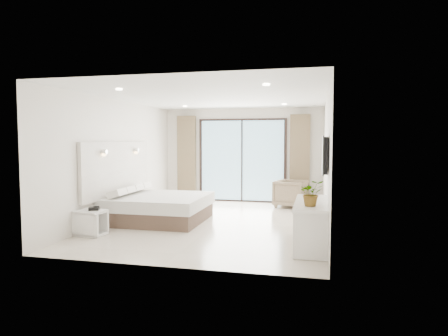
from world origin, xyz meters
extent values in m
plane|color=beige|center=(0.00, 0.00, 0.00)|extent=(6.20, 6.20, 0.00)
cube|color=silver|center=(0.00, 3.10, 1.35)|extent=(4.60, 0.02, 2.70)
cube|color=silver|center=(0.00, -3.10, 1.35)|extent=(4.60, 0.02, 2.70)
cube|color=silver|center=(-2.30, 0.00, 1.35)|extent=(0.02, 6.20, 2.70)
cube|color=silver|center=(2.30, 0.00, 1.35)|extent=(0.02, 6.20, 2.70)
cube|color=white|center=(0.00, 0.00, 2.70)|extent=(4.60, 6.20, 0.02)
cube|color=silver|center=(-2.25, -0.11, 1.15)|extent=(0.08, 3.00, 1.20)
cube|color=black|center=(2.25, -1.54, 1.55)|extent=(0.06, 1.00, 0.58)
cube|color=black|center=(2.21, -1.54, 1.55)|extent=(0.02, 1.04, 0.62)
cube|color=black|center=(0.00, 3.07, 1.20)|extent=(2.56, 0.04, 2.42)
cube|color=#8EC5E4|center=(0.00, 3.04, 1.20)|extent=(2.40, 0.01, 2.30)
cube|color=#726444|center=(-1.65, 2.96, 1.25)|extent=(0.55, 0.14, 2.50)
cube|color=#726444|center=(1.65, 2.96, 1.25)|extent=(0.55, 0.14, 2.50)
cylinder|color=white|center=(-1.30, -1.80, 2.68)|extent=(0.12, 0.12, 0.02)
cylinder|color=white|center=(1.30, -1.80, 2.68)|extent=(0.12, 0.12, 0.02)
cylinder|color=white|center=(-1.30, 1.80, 2.68)|extent=(0.12, 0.12, 0.02)
cylinder|color=white|center=(1.30, 1.80, 2.68)|extent=(0.12, 0.12, 0.02)
cube|color=brown|center=(-1.27, -0.11, 0.16)|extent=(1.96, 1.86, 0.31)
cube|color=silver|center=(-1.27, -0.11, 0.44)|extent=(2.04, 1.94, 0.26)
cube|color=white|center=(-1.95, -0.74, 0.64)|extent=(0.28, 0.39, 0.14)
cube|color=white|center=(-1.95, -0.32, 0.64)|extent=(0.28, 0.39, 0.14)
cube|color=white|center=(-1.95, 0.11, 0.64)|extent=(0.28, 0.39, 0.14)
cube|color=white|center=(-1.95, 0.53, 0.64)|extent=(0.28, 0.39, 0.14)
cube|color=white|center=(-2.01, -1.65, 0.45)|extent=(0.57, 0.49, 0.05)
cube|color=white|center=(-2.01, -1.65, 0.03)|extent=(0.57, 0.49, 0.05)
cube|color=white|center=(-2.01, -1.83, 0.23)|extent=(0.52, 0.11, 0.42)
cube|color=white|center=(-2.01, -1.46, 0.23)|extent=(0.52, 0.11, 0.42)
cube|color=black|center=(-1.96, -1.62, 0.50)|extent=(0.22, 0.20, 0.06)
cube|color=white|center=(2.04, -1.54, 0.74)|extent=(0.54, 1.73, 0.06)
cube|color=white|center=(2.04, -2.31, 0.35)|extent=(0.52, 0.06, 0.71)
cube|color=white|center=(2.04, -0.76, 0.35)|extent=(0.52, 0.06, 0.71)
imported|color=#33662D|center=(2.04, -2.03, 0.93)|extent=(0.47, 0.49, 0.32)
imported|color=#847156|center=(1.45, 2.40, 0.40)|extent=(0.88, 0.92, 0.80)
camera|label=1|loc=(2.12, -8.29, 1.79)|focal=32.00mm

